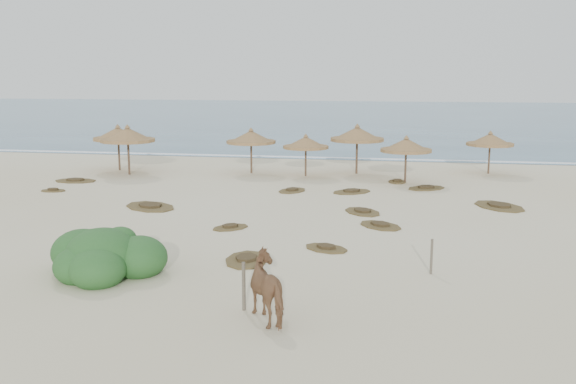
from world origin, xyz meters
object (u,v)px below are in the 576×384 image
palapa_0 (118,134)px  horse (272,288)px  bush (104,257)px  palapa_1 (128,136)px

palapa_0 → horse: (14.89, -23.32, -1.47)m
bush → palapa_1: bearing=111.9°
palapa_1 → bush: palapa_1 is taller
palapa_0 → palapa_1: bearing=-49.5°
bush → palapa_0: bearing=113.6°
palapa_1 → bush: 20.54m
palapa_1 → bush: bearing=-68.1°
horse → palapa_0: bearing=-94.1°
palapa_1 → palapa_0: bearing=130.5°
palapa_0 → bush: (9.02, -20.61, -1.75)m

